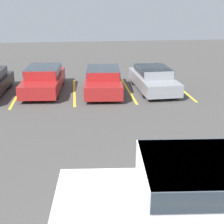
% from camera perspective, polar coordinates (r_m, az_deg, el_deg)
% --- Properties ---
extents(ground_plane, '(60.00, 60.00, 0.00)m').
position_cam_1_polar(ground_plane, '(7.19, 9.78, -19.12)').
color(ground_plane, '#4C4947').
extents(stall_stripe_b, '(0.12, 4.87, 0.01)m').
position_cam_1_polar(stall_stripe_b, '(16.42, -16.75, 3.26)').
color(stall_stripe_b, yellow).
rests_on(stall_stripe_b, ground_plane).
extents(stall_stripe_c, '(0.12, 4.87, 0.01)m').
position_cam_1_polar(stall_stripe_c, '(16.16, -6.90, 3.72)').
color(stall_stripe_c, yellow).
rests_on(stall_stripe_c, ground_plane).
extents(stall_stripe_d, '(0.12, 4.87, 0.01)m').
position_cam_1_polar(stall_stripe_d, '(16.39, 2.98, 4.07)').
color(stall_stripe_d, yellow).
rests_on(stall_stripe_d, ground_plane).
extents(stall_stripe_e, '(0.12, 4.87, 0.01)m').
position_cam_1_polar(stall_stripe_e, '(17.08, 12.32, 4.29)').
color(stall_stripe_e, yellow).
rests_on(stall_stripe_e, ground_plane).
extents(pickup_truck, '(5.88, 2.43, 1.87)m').
position_cam_1_polar(pickup_truck, '(6.23, 17.85, -16.14)').
color(pickup_truck, silver).
rests_on(pickup_truck, ground_plane).
extents(parked_sedan_b, '(2.06, 4.44, 1.27)m').
position_cam_1_polar(parked_sedan_b, '(16.32, -12.38, 6.01)').
color(parked_sedan_b, maroon).
rests_on(parked_sedan_b, ground_plane).
extents(parked_sedan_c, '(2.09, 4.39, 1.23)m').
position_cam_1_polar(parked_sedan_c, '(15.87, -1.65, 5.97)').
color(parked_sedan_c, maroon).
rests_on(parked_sedan_c, ground_plane).
extents(parked_sedan_d, '(1.84, 4.31, 1.19)m').
position_cam_1_polar(parked_sedan_d, '(16.36, 7.53, 6.20)').
color(parked_sedan_d, gray).
rests_on(parked_sedan_d, ground_plane).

